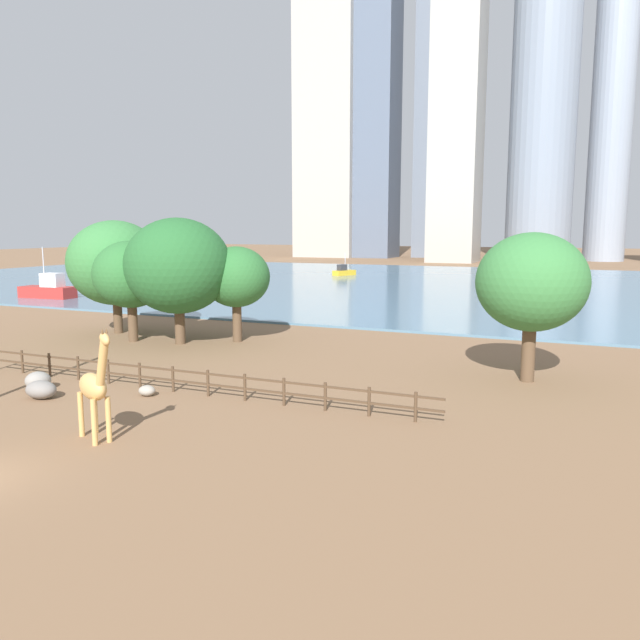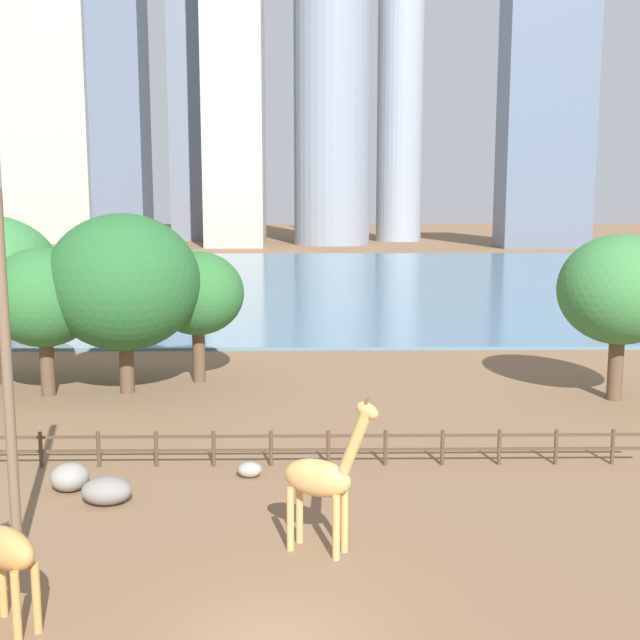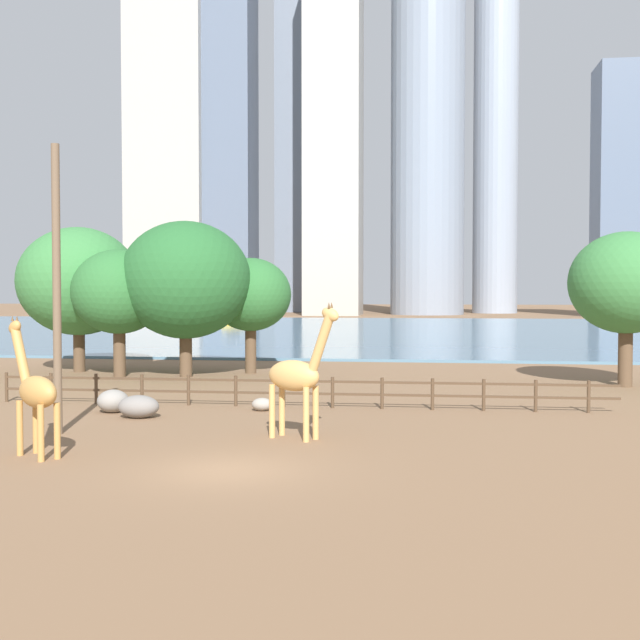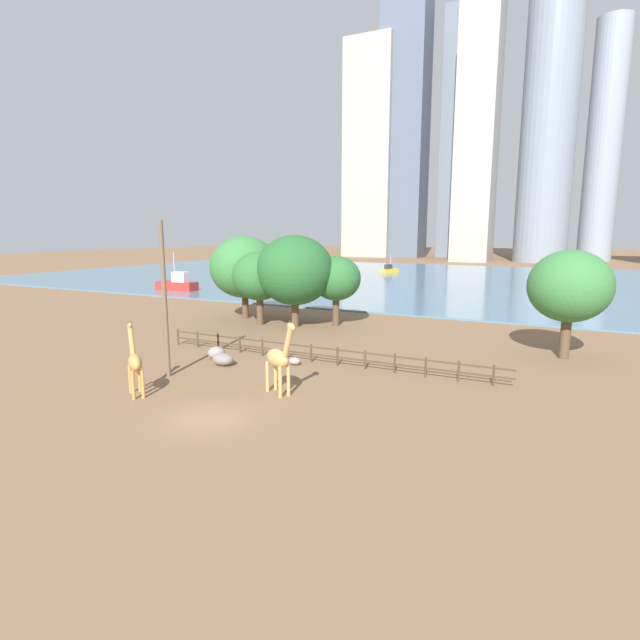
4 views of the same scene
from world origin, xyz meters
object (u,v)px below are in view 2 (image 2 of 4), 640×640
object	(u,v)px
tree_left_small	(197,294)
boulder_small	(70,477)
giraffe_companion	(2,546)
boat_ferry	(140,266)
utility_pole	(7,378)
tree_right_tall	(124,282)
giraffe_tall	(323,478)
boulder_by_pole	(107,491)
tree_left_large	(44,298)
tree_right_small	(620,290)
boulder_near_fence	(250,470)

from	to	relation	value
tree_left_small	boulder_small	bearing A→B (deg)	-97.79
giraffe_companion	boulder_small	bearing A→B (deg)	-47.25
boulder_small	boat_ferry	size ratio (longest dim) A/B	0.28
utility_pole	tree_right_tall	xyz separation A→B (m)	(-1.09, 18.36, 0.58)
giraffe_tall	boulder_by_pole	xyz separation A→B (m)	(-6.76, 3.55, -1.67)
utility_pole	tree_left_large	size ratio (longest dim) A/B	1.36
utility_pole	boat_ferry	world-z (taller)	utility_pole
giraffe_companion	tree_left_small	distance (m)	24.58
giraffe_companion	tree_left_large	xyz separation A→B (m)	(-5.88, 21.49, 2.89)
giraffe_companion	tree_right_small	world-z (taller)	tree_right_small
giraffe_tall	boat_ferry	bearing A→B (deg)	131.06
tree_left_large	boulder_small	bearing A→B (deg)	-69.59
tree_right_tall	boulder_by_pole	bearing A→B (deg)	-79.98
tree_left_small	utility_pole	bearing A→B (deg)	-95.93
tree_right_small	boulder_near_fence	bearing A→B (deg)	-147.82
boulder_by_pole	giraffe_companion	bearing A→B (deg)	-93.57
utility_pole	boulder_by_pole	distance (m)	5.99
boulder_small	giraffe_tall	bearing A→B (deg)	-29.92
giraffe_tall	boulder_near_fence	bearing A→B (deg)	138.22
tree_left_small	tree_right_small	xyz separation A→B (m)	(20.43, -4.14, 0.64)
utility_pole	tree_left_large	distance (m)	18.49
giraffe_tall	boulder_by_pole	size ratio (longest dim) A/B	2.84
tree_left_large	tree_right_small	world-z (taller)	tree_right_small
utility_pole	boulder_near_fence	size ratio (longest dim) A/B	11.56
giraffe_companion	boulder_small	xyz separation A→B (m)	(-1.06, 8.53, -1.48)
giraffe_tall	tree_right_small	world-z (taller)	tree_right_small
boulder_by_pole	tree_left_large	bearing A→B (deg)	114.10
utility_pole	tree_right_small	size ratio (longest dim) A/B	1.24
giraffe_tall	boat_ferry	distance (m)	85.00
boulder_small	boat_ferry	distance (m)	78.56
utility_pole	tree_left_large	bearing A→B (deg)	105.16
boulder_small	tree_left_large	bearing A→B (deg)	110.41
tree_right_small	boat_ferry	world-z (taller)	tree_right_small
tree_right_tall	tree_right_small	distance (m)	23.74
boulder_near_fence	boat_ferry	world-z (taller)	boat_ferry
giraffe_tall	utility_pole	bearing A→B (deg)	-152.95
boulder_by_pole	utility_pole	bearing A→B (deg)	-112.22
boulder_near_fence	utility_pole	bearing A→B (deg)	-133.84
tree_left_small	tree_right_small	bearing A→B (deg)	-11.45
utility_pole	tree_left_small	world-z (taller)	utility_pole
boulder_near_fence	boulder_by_pole	world-z (taller)	boulder_by_pole
tree_left_large	boat_ferry	size ratio (longest dim) A/B	1.60
boulder_by_pole	boulder_small	size ratio (longest dim) A/B	1.26
utility_pole	tree_left_large	world-z (taller)	utility_pole
boulder_near_fence	boat_ferry	distance (m)	78.61
boulder_near_fence	boulder_by_pole	distance (m)	4.97
boulder_near_fence	tree_right_tall	size ratio (longest dim) A/B	0.10
boulder_near_fence	tree_right_small	world-z (taller)	tree_right_small
tree_left_large	tree_right_tall	size ratio (longest dim) A/B	0.82
tree_left_large	tree_right_small	bearing A→B (deg)	-2.56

